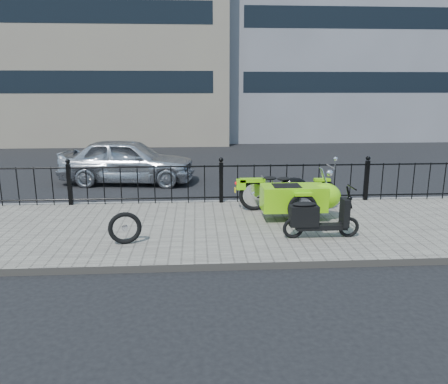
{
  "coord_description": "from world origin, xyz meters",
  "views": [
    {
      "loc": [
        -0.57,
        -8.71,
        2.79
      ],
      "look_at": [
        -0.02,
        -0.1,
        0.71
      ],
      "focal_mm": 35.0,
      "sensor_mm": 36.0,
      "label": 1
    }
  ],
  "objects": [
    {
      "name": "iron_fence",
      "position": [
        0.0,
        1.3,
        0.59
      ],
      "size": [
        14.11,
        0.11,
        1.08
      ],
      "color": "black",
      "rests_on": "sidewalk"
    },
    {
      "name": "scooter",
      "position": [
        1.57,
        -1.31,
        0.49
      ],
      "size": [
        1.41,
        0.41,
        0.95
      ],
      "color": "black",
      "rests_on": "sidewalk"
    },
    {
      "name": "motorcycle_sidecar",
      "position": [
        1.57,
        -0.06,
        0.59
      ],
      "size": [
        2.28,
        1.48,
        0.98
      ],
      "color": "black",
      "rests_on": "sidewalk"
    },
    {
      "name": "curb",
      "position": [
        0.0,
        1.44,
        0.06
      ],
      "size": [
        30.0,
        0.1,
        0.12
      ],
      "primitive_type": "cube",
      "color": "gray",
      "rests_on": "ground"
    },
    {
      "name": "sidewalk",
      "position": [
        0.0,
        -0.5,
        0.06
      ],
      "size": [
        30.0,
        3.8,
        0.12
      ],
      "primitive_type": "cube",
      "color": "#696258",
      "rests_on": "ground"
    },
    {
      "name": "building_grey",
      "position": [
        7.0,
        16.99,
        7.5
      ],
      "size": [
        12.0,
        8.01,
        15.0
      ],
      "color": "gray",
      "rests_on": "ground"
    },
    {
      "name": "spare_tire",
      "position": [
        -1.83,
        -1.42,
        0.41
      ],
      "size": [
        0.58,
        0.2,
        0.58
      ],
      "primitive_type": "torus",
      "rotation": [
        1.57,
        0.0,
        0.21
      ],
      "color": "black",
      "rests_on": "sidewalk"
    },
    {
      "name": "building_tan",
      "position": [
        -6.0,
        15.99,
        6.0
      ],
      "size": [
        14.0,
        8.01,
        12.0
      ],
      "color": "gray",
      "rests_on": "ground"
    },
    {
      "name": "ground",
      "position": [
        0.0,
        0.0,
        0.0
      ],
      "size": [
        120.0,
        120.0,
        0.0
      ],
      "primitive_type": "plane",
      "color": "black",
      "rests_on": "ground"
    },
    {
      "name": "sedan_car",
      "position": [
        -2.59,
        4.16,
        0.67
      ],
      "size": [
        4.06,
        2.0,
        1.33
      ],
      "primitive_type": "imported",
      "rotation": [
        0.0,
        0.0,
        1.46
      ],
      "color": "#B9BBC0",
      "rests_on": "ground"
    }
  ]
}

